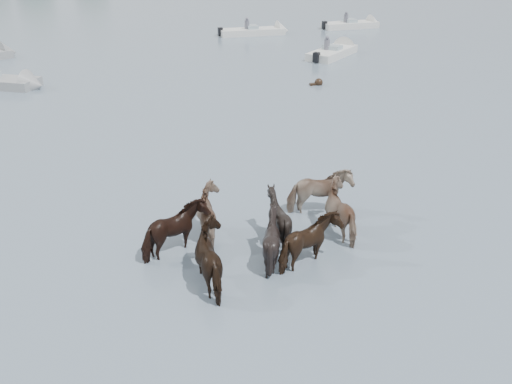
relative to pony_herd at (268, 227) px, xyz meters
name	(u,v)px	position (x,y,z in m)	size (l,w,h in m)	color
ground	(262,297)	(-0.83, -2.05, -0.58)	(400.00, 400.00, 0.00)	slate
pony_herd	(268,227)	(0.00, 0.00, 0.00)	(6.54, 4.19, 1.59)	black
swimming_pony	(318,83)	(7.90, 14.82, -0.48)	(0.72, 0.44, 0.44)	black
motorboat_b	(3,83)	(-7.87, 19.43, -0.35)	(5.67, 4.29, 1.92)	gray
motorboat_c	(262,31)	(9.93, 30.33, -0.35)	(5.66, 1.86, 1.92)	silver
motorboat_d	(337,51)	(12.21, 21.58, -0.35)	(4.82, 4.38, 1.92)	silver
motorboat_e	(358,25)	(18.59, 31.00, -0.35)	(5.26, 1.66, 1.92)	silver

